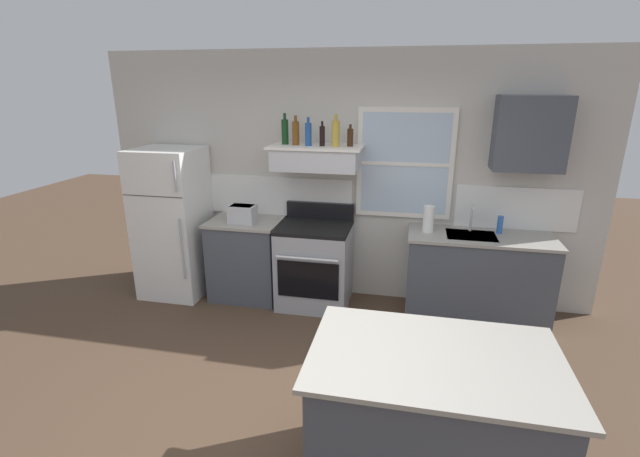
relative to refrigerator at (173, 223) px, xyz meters
name	(u,v)px	position (x,y,z in m)	size (l,w,h in m)	color
ground_plane	(293,422)	(1.90, -1.84, -0.84)	(16.00, 16.00, 0.00)	#4C3828
back_wall	(347,179)	(1.93, 0.39, 0.51)	(5.40, 0.11, 2.70)	beige
refrigerator	(173,223)	(0.00, 0.00, 0.00)	(0.70, 0.72, 1.68)	white
counter_left_of_stove	(247,258)	(0.85, 0.06, -0.39)	(0.79, 0.63, 0.91)	#474C56
toaster	(242,214)	(0.86, -0.02, 0.17)	(0.30, 0.20, 0.19)	silver
stove_range	(315,264)	(1.65, 0.02, -0.38)	(0.76, 0.69, 1.09)	#9EA0A5
range_hood_shelf	(316,157)	(1.65, 0.12, 0.78)	(0.96, 0.52, 0.24)	silver
bottle_dark_green_wine	(285,131)	(1.31, 0.15, 1.04)	(0.07, 0.07, 0.32)	#143819
bottle_amber_wine	(296,133)	(1.43, 0.11, 1.03)	(0.07, 0.07, 0.30)	brown
bottle_blue_liqueur	(308,134)	(1.58, 0.08, 1.02)	(0.07, 0.07, 0.29)	#1E478C
bottle_balsamic_dark	(322,136)	(1.72, 0.10, 1.01)	(0.06, 0.06, 0.25)	black
bottle_champagne_gold_foil	(336,133)	(1.86, 0.07, 1.04)	(0.08, 0.08, 0.32)	#B29333
bottle_brown_stout	(350,137)	(2.00, 0.12, 0.99)	(0.06, 0.06, 0.22)	#381E0F
counter_right_with_sink	(477,277)	(3.35, 0.06, -0.39)	(1.43, 0.63, 0.91)	#474C56
sink_faucet	(472,215)	(3.25, 0.16, 0.24)	(0.03, 0.17, 0.28)	silver
paper_towel_roll	(429,219)	(2.83, 0.06, 0.20)	(0.11, 0.11, 0.27)	white
dish_soap_bottle	(500,225)	(3.53, 0.16, 0.16)	(0.06, 0.06, 0.18)	blue
kitchen_island	(429,422)	(2.83, -2.18, -0.39)	(1.40, 0.90, 0.91)	#474C56
upper_cabinet_right	(530,134)	(3.70, 0.20, 1.06)	(0.64, 0.32, 0.70)	#474C56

